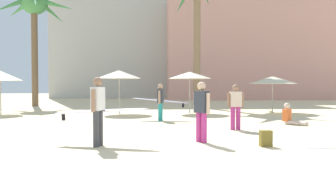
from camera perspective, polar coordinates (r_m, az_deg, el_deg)
ground at (r=6.00m, az=8.86°, el=-13.59°), size 120.00×120.00×0.00m
hotel_pink at (r=40.12m, az=13.94°, el=8.05°), size 19.37×9.99×12.24m
hotel_tower_gray at (r=44.77m, az=-8.25°, el=15.57°), size 18.45×8.67×24.80m
palm_tree_left at (r=26.59m, az=-23.99°, el=14.63°), size 5.96×5.66×9.33m
cafe_umbrella_0 at (r=17.31m, az=-9.24°, el=3.77°), size 2.50×2.50×2.46m
cafe_umbrella_1 at (r=17.48m, az=4.14°, el=3.66°), size 2.53×2.53×2.40m
cafe_umbrella_3 at (r=18.85m, az=19.21°, el=2.60°), size 2.79×2.79×2.15m
cafe_umbrella_4 at (r=19.16m, az=-29.18°, el=3.13°), size 2.30×2.30×2.42m
beach_towel at (r=8.96m, az=24.90°, el=-8.61°), size 1.79×1.02×0.01m
backpack at (r=8.30m, az=18.00°, el=-7.97°), size 0.31×0.25×0.42m
person_mid_center at (r=13.39m, az=22.25°, el=-3.96°), size 0.90×0.94×0.88m
person_mid_left at (r=13.79m, az=-1.44°, el=-1.16°), size 2.72×1.07×1.68m
person_far_right at (r=8.16m, az=-12.97°, el=-2.77°), size 2.71×1.02×1.81m
person_near_left at (r=11.08m, az=12.68°, el=-1.95°), size 0.60×0.25×1.63m
person_far_left at (r=8.46m, az=6.36°, el=-2.78°), size 0.44×0.54×1.69m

